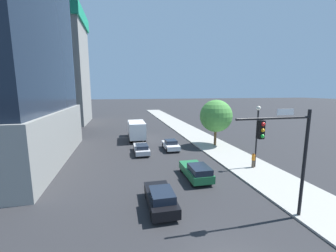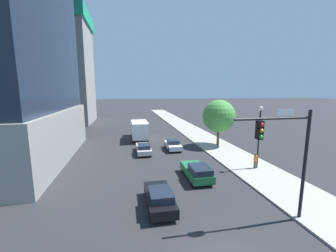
{
  "view_description": "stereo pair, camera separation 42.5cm",
  "coord_description": "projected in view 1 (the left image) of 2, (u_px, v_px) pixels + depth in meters",
  "views": [
    {
      "loc": [
        -4.64,
        -7.32,
        8.05
      ],
      "look_at": [
        -1.01,
        8.85,
        5.3
      ],
      "focal_mm": 22.97,
      "sensor_mm": 36.0,
      "label": 1
    },
    {
      "loc": [
        -4.22,
        -7.41,
        8.05
      ],
      "look_at": [
        -1.01,
        8.85,
        5.3
      ],
      "focal_mm": 22.97,
      "sensor_mm": 36.0,
      "label": 2
    }
  ],
  "objects": [
    {
      "name": "car_white",
      "position": [
        171.0,
        145.0,
        29.42
      ],
      "size": [
        1.76,
        4.01,
        1.39
      ],
      "color": "silver",
      "rests_on": "ground"
    },
    {
      "name": "pedestrian_orange_shirt",
      "position": [
        253.0,
        160.0,
        22.2
      ],
      "size": [
        0.34,
        0.34,
        1.59
      ],
      "color": "brown",
      "rests_on": "sidewalk"
    },
    {
      "name": "car_green",
      "position": [
        196.0,
        171.0,
        19.62
      ],
      "size": [
        1.9,
        4.55,
        1.51
      ],
      "color": "#1E6638",
      "rests_on": "ground"
    },
    {
      "name": "car_silver",
      "position": [
        141.0,
        149.0,
        27.68
      ],
      "size": [
        1.77,
        4.73,
        1.3
      ],
      "color": "#B7B7BC",
      "rests_on": "ground"
    },
    {
      "name": "construction_building",
      "position": [
        55.0,
        63.0,
        50.94
      ],
      "size": [
        14.46,
        27.41,
        35.11
      ],
      "color": "gray",
      "rests_on": "ground"
    },
    {
      "name": "street_lamp",
      "position": [
        257.0,
        128.0,
        21.79
      ],
      "size": [
        0.44,
        0.44,
        6.37
      ],
      "color": "black",
      "rests_on": "sidewalk"
    },
    {
      "name": "traffic_light_pole",
      "position": [
        287.0,
        146.0,
        12.74
      ],
      "size": [
        4.91,
        0.48,
        6.86
      ],
      "color": "black",
      "rests_on": "sidewalk"
    },
    {
      "name": "sidewalk",
      "position": [
        216.0,
        147.0,
        30.45
      ],
      "size": [
        5.15,
        120.0,
        0.15
      ],
      "primitive_type": "cube",
      "color": "#9E9B93",
      "rests_on": "ground"
    },
    {
      "name": "car_black",
      "position": [
        161.0,
        198.0,
        14.78
      ],
      "size": [
        1.79,
        4.45,
        1.48
      ],
      "color": "black",
      "rests_on": "ground"
    },
    {
      "name": "box_truck",
      "position": [
        136.0,
        129.0,
        35.45
      ],
      "size": [
        2.49,
        7.73,
        3.09
      ],
      "color": "silver",
      "rests_on": "ground"
    },
    {
      "name": "street_tree",
      "position": [
        216.0,
        116.0,
        30.88
      ],
      "size": [
        4.64,
        4.64,
        6.6
      ],
      "color": "brown",
      "rests_on": "sidewalk"
    }
  ]
}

